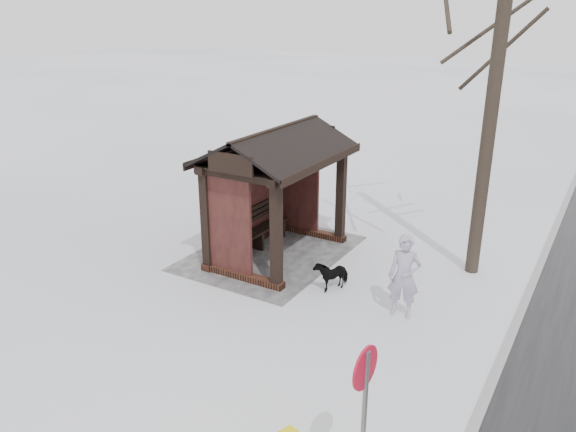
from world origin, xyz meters
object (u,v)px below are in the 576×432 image
(pedestrian, at_px, (404,276))
(road_sign, at_px, (364,390))
(bus_shelter, at_px, (272,167))
(dog, at_px, (332,274))

(pedestrian, height_order, road_sign, road_sign)
(bus_shelter, height_order, dog, bus_shelter)
(bus_shelter, bearing_deg, pedestrian, 72.37)
(road_sign, bearing_deg, dog, -144.64)
(road_sign, bearing_deg, bus_shelter, -134.26)
(dog, bearing_deg, pedestrian, 13.40)
(pedestrian, distance_m, dog, 1.77)
(bus_shelter, height_order, road_sign, bus_shelter)
(bus_shelter, xyz_separation_m, pedestrian, (1.17, 3.68, -1.34))
(pedestrian, bearing_deg, bus_shelter, 150.01)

